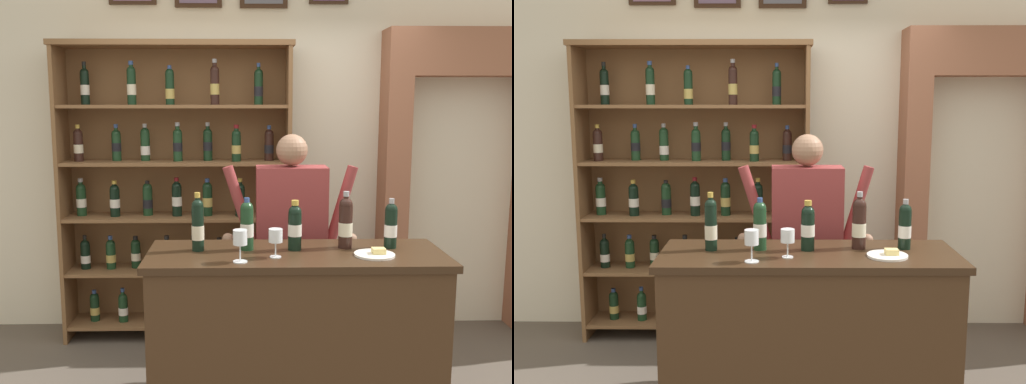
{
  "view_description": "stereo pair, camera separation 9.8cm",
  "coord_description": "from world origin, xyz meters",
  "views": [
    {
      "loc": [
        -0.11,
        -3.05,
        1.86
      ],
      "look_at": [
        -0.03,
        0.25,
        1.33
      ],
      "focal_mm": 39.93,
      "sensor_mm": 36.0,
      "label": 1
    },
    {
      "loc": [
        -0.01,
        -3.05,
        1.86
      ],
      "look_at": [
        -0.03,
        0.25,
        1.33
      ],
      "focal_mm": 39.93,
      "sensor_mm": 36.0,
      "label": 2
    }
  ],
  "objects": [
    {
      "name": "tasting_counter",
      "position": [
        0.18,
        -0.0,
        0.52
      ],
      "size": [
        1.65,
        0.59,
        1.03
      ],
      "color": "#422B19",
      "rests_on": "ground"
    },
    {
      "name": "wine_shelf",
      "position": [
        -0.63,
        1.34,
        1.19
      ],
      "size": [
        1.79,
        0.36,
        2.3
      ],
      "color": "brown",
      "rests_on": "ground"
    },
    {
      "name": "back_wall",
      "position": [
        -0.0,
        1.63,
        1.66
      ],
      "size": [
        12.0,
        0.19,
        3.32
      ],
      "color": "beige",
      "rests_on": "ground"
    },
    {
      "name": "cheese_plate",
      "position": [
        0.6,
        -0.08,
        1.04
      ],
      "size": [
        0.22,
        0.22,
        0.04
      ],
      "color": "white",
      "rests_on": "tasting_counter"
    },
    {
      "name": "wine_glass_center",
      "position": [
        0.06,
        -0.1,
        1.15
      ],
      "size": [
        0.07,
        0.07,
        0.16
      ],
      "color": "silver",
      "rests_on": "tasting_counter"
    },
    {
      "name": "tasting_bottle_brunello",
      "position": [
        0.47,
        0.09,
        1.18
      ],
      "size": [
        0.08,
        0.08,
        0.33
      ],
      "color": "black",
      "rests_on": "tasting_counter"
    },
    {
      "name": "wine_glass_right",
      "position": [
        -0.13,
        -0.19,
        1.15
      ],
      "size": [
        0.08,
        0.08,
        0.17
      ],
      "color": "silver",
      "rests_on": "tasting_counter"
    },
    {
      "name": "archway_doorway",
      "position": [
        1.64,
        1.48,
        1.36
      ],
      "size": [
        1.31,
        0.45,
        2.41
      ],
      "color": "#935B42",
      "rests_on": "ground"
    },
    {
      "name": "tasting_bottle_super_tuscan",
      "position": [
        -0.36,
        0.05,
        1.18
      ],
      "size": [
        0.07,
        0.07,
        0.33
      ],
      "color": "black",
      "rests_on": "tasting_counter"
    },
    {
      "name": "tasting_bottle_prosecco",
      "position": [
        -0.09,
        0.06,
        1.18
      ],
      "size": [
        0.08,
        0.08,
        0.3
      ],
      "color": "#19381E",
      "rests_on": "tasting_counter"
    },
    {
      "name": "shopkeeper",
      "position": [
        0.2,
        0.59,
        1.03
      ],
      "size": [
        0.89,
        0.22,
        1.65
      ],
      "color": "#2D3347",
      "rests_on": "ground"
    },
    {
      "name": "tasting_bottle_chianti",
      "position": [
        0.18,
        0.05,
        1.17
      ],
      "size": [
        0.08,
        0.08,
        0.28
      ],
      "color": "black",
      "rests_on": "tasting_counter"
    },
    {
      "name": "tasting_bottle_rosso",
      "position": [
        0.73,
        0.08,
        1.17
      ],
      "size": [
        0.07,
        0.07,
        0.28
      ],
      "color": "black",
      "rests_on": "tasting_counter"
    }
  ]
}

